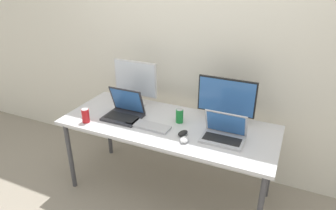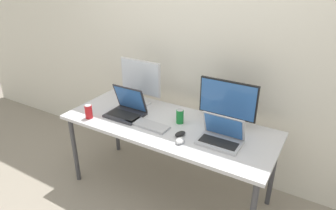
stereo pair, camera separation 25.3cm
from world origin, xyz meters
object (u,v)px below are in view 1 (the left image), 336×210
object	(u,v)px
work_desk	(168,129)
laptop_secondary	(224,133)
monitor_center	(226,99)
keyboard_main	(148,126)
mouse_by_laptop	(183,133)
soda_can_near_keyboard	(86,116)
mouse_by_keyboard	(184,140)
monitor_left	(135,82)
soda_can_by_laptop	(180,116)
laptop_silver	(124,111)

from	to	relation	value
work_desk	laptop_secondary	distance (m)	0.52
monitor_center	keyboard_main	size ratio (longest dim) A/B	1.27
mouse_by_laptop	soda_can_near_keyboard	bearing A→B (deg)	-150.25
laptop_secondary	mouse_by_keyboard	distance (m)	0.32
monitor_left	monitor_center	world-z (taller)	monitor_left
work_desk	soda_can_by_laptop	distance (m)	0.16
monitor_center	laptop_secondary	distance (m)	0.34
soda_can_near_keyboard	soda_can_by_laptop	world-z (taller)	same
keyboard_main	soda_can_by_laptop	world-z (taller)	soda_can_by_laptop
work_desk	laptop_secondary	xyz separation A→B (m)	(0.50, -0.05, 0.11)
monitor_left	soda_can_by_laptop	world-z (taller)	monitor_left
monitor_left	soda_can_near_keyboard	world-z (taller)	monitor_left
laptop_silver	mouse_by_keyboard	size ratio (longest dim) A/B	3.58
keyboard_main	soda_can_near_keyboard	xyz separation A→B (m)	(-0.53, -0.15, 0.05)
keyboard_main	mouse_by_laptop	size ratio (longest dim) A/B	3.88
work_desk	laptop_silver	world-z (taller)	laptop_silver
keyboard_main	mouse_by_keyboard	bearing A→B (deg)	-12.60
monitor_left	laptop_silver	size ratio (longest dim) A/B	1.36
mouse_by_keyboard	soda_can_by_laptop	xyz separation A→B (m)	(-0.16, 0.29, 0.04)
soda_can_near_keyboard	soda_can_by_laptop	size ratio (longest dim) A/B	1.00
soda_can_by_laptop	soda_can_near_keyboard	bearing A→B (deg)	-155.79
laptop_secondary	mouse_by_keyboard	world-z (taller)	laptop_secondary
laptop_silver	mouse_by_keyboard	distance (m)	0.68
mouse_by_laptop	soda_can_near_keyboard	xyz separation A→B (m)	(-0.86, -0.14, 0.04)
mouse_by_keyboard	laptop_silver	bearing A→B (deg)	158.41
keyboard_main	soda_can_near_keyboard	size ratio (longest dim) A/B	3.11
monitor_center	mouse_by_keyboard	size ratio (longest dim) A/B	5.48
soda_can_near_keyboard	soda_can_by_laptop	distance (m)	0.82
keyboard_main	mouse_by_laptop	bearing A→B (deg)	0.78
laptop_silver	soda_can_by_laptop	bearing A→B (deg)	12.34
monitor_center	laptop_silver	bearing A→B (deg)	-161.93
keyboard_main	mouse_by_laptop	xyz separation A→B (m)	(0.32, -0.01, 0.01)
laptop_silver	mouse_by_laptop	xyz separation A→B (m)	(0.60, -0.09, -0.04)
keyboard_main	work_desk	bearing A→B (deg)	43.46
monitor_left	keyboard_main	xyz separation A→B (m)	(0.32, -0.36, -0.23)
keyboard_main	monitor_left	bearing A→B (deg)	133.75
monitor_left	soda_can_near_keyboard	xyz separation A→B (m)	(-0.22, -0.51, -0.18)
laptop_secondary	soda_can_by_laptop	distance (m)	0.44
mouse_by_laptop	soda_can_near_keyboard	world-z (taller)	soda_can_near_keyboard
laptop_silver	keyboard_main	world-z (taller)	laptop_silver
laptop_secondary	mouse_by_laptop	distance (m)	0.33
monitor_left	mouse_by_keyboard	distance (m)	0.85
monitor_left	mouse_by_laptop	distance (m)	0.77
monitor_center	mouse_by_keyboard	xyz separation A→B (m)	(-0.20, -0.46, -0.20)
mouse_by_keyboard	soda_can_by_laptop	world-z (taller)	soda_can_by_laptop
soda_can_by_laptop	mouse_by_laptop	bearing A→B (deg)	-60.67
mouse_by_keyboard	soda_can_by_laptop	size ratio (longest dim) A/B	0.72
monitor_left	work_desk	bearing A→B (deg)	-27.87
work_desk	mouse_by_laptop	bearing A→B (deg)	-33.78
soda_can_near_keyboard	monitor_left	bearing A→B (deg)	66.64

